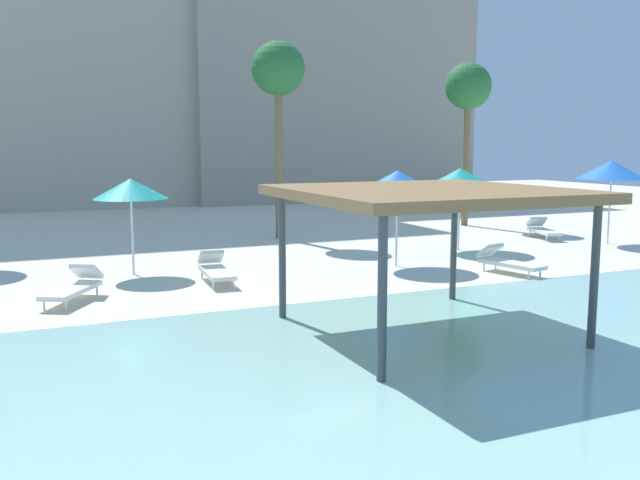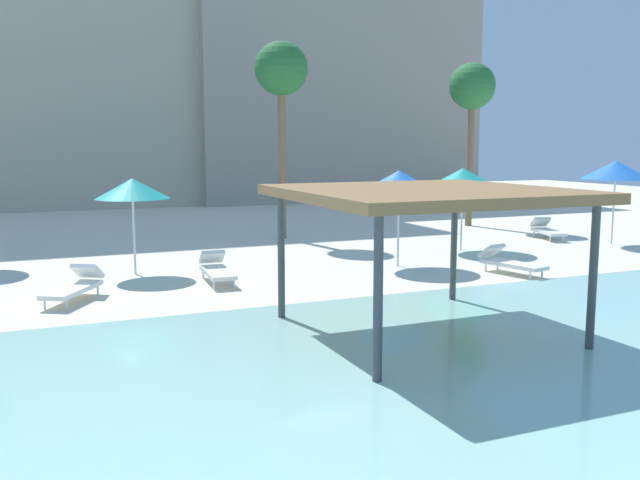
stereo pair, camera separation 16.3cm
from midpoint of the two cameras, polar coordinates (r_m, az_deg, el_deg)
The scene contains 15 objects.
ground_plane at distance 13.55m, azimuth 2.20°, elevation -6.59°, with size 80.00×80.00×0.00m, color beige.
lagoon_water at distance 9.35m, azimuth 16.91°, elevation -13.63°, with size 44.00×13.50×0.04m, color #99D1C6.
shade_pavilion at distance 12.25m, azimuth 8.53°, elevation 3.58°, with size 4.68×4.68×2.64m.
beach_umbrella_blue_0 at distance 25.43m, azimuth 22.94°, elevation 5.40°, with size 2.28×2.28×2.85m.
beach_umbrella_teal_3 at distance 22.42m, azimuth 11.38°, elevation 5.06°, with size 2.38×2.38×2.65m.
beach_umbrella_blue_4 at distance 19.15m, azimuth 6.21°, elevation 4.86°, with size 2.24×2.24×2.69m.
beach_umbrella_teal_5 at distance 18.48m, azimuth -15.73°, elevation 4.12°, with size 1.92×1.92×2.53m.
lounge_chair_0 at distance 15.98m, azimuth -20.00°, elevation -3.61°, with size 1.49×1.93×0.74m.
lounge_chair_2 at distance 26.20m, azimuth 17.89°, elevation 0.86°, with size 1.16×1.99×0.74m.
lounge_chair_5 at distance 17.23m, azimuth -8.96°, elevation -2.40°, with size 0.72×1.93×0.74m.
lounge_chair_6 at distance 18.84m, azimuth 15.02°, elevation -1.69°, with size 1.00×1.98×0.74m.
palm_tree_0 at distance 29.44m, azimuth 12.07°, elevation 12.07°, with size 1.90×1.90×6.72m.
palm_tree_2 at distance 24.89m, azimuth -3.69°, elevation 13.63°, with size 1.90×1.90×7.01m.
hotel_block_0 at distance 42.46m, azimuth -22.54°, elevation 16.94°, with size 21.20×9.27×20.88m, color #B2A893.
hotel_block_1 at distance 44.38m, azimuth -0.00°, elevation 12.66°, with size 17.73×8.08×14.04m, color #9E9384.
Camera 1 is at (-5.85, -11.74, 3.41)m, focal length 38.45 mm.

